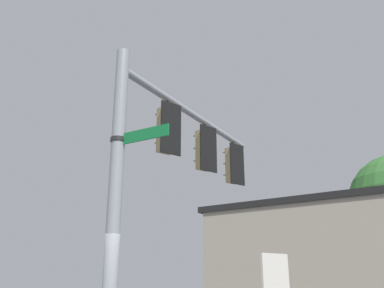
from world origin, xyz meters
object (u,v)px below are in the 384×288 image
traffic_light_mid_outer (233,165)px  street_name_sign (132,137)px  traffic_light_nearest_pole (166,130)px  traffic_light_mid_inner (204,150)px

traffic_light_mid_outer → street_name_sign: (-4.67, -2.18, -0.72)m
traffic_light_nearest_pole → traffic_light_mid_inner: size_ratio=1.00×
traffic_light_mid_inner → street_name_sign: size_ratio=1.07×
traffic_light_mid_outer → traffic_light_mid_inner: bearing=-158.8°
traffic_light_nearest_pole → traffic_light_mid_inner: same height
traffic_light_nearest_pole → street_name_sign: traffic_light_nearest_pole is taller
street_name_sign → traffic_light_mid_outer: bearing=25.0°
traffic_light_nearest_pole → traffic_light_mid_outer: bearing=21.2°
traffic_light_nearest_pole → traffic_light_mid_outer: (3.28, 1.27, 0.00)m
traffic_light_mid_outer → street_name_sign: traffic_light_mid_outer is taller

